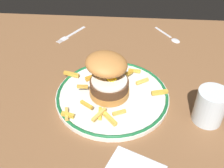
# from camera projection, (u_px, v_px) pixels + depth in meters

# --- Properties ---
(ground_plane) EXTENTS (1.34, 0.99, 0.04)m
(ground_plane) POSITION_uv_depth(u_px,v_px,m) (126.00, 107.00, 0.69)
(ground_plane) COLOR brown
(dinner_plate) EXTENTS (0.29, 0.29, 0.02)m
(dinner_plate) POSITION_uv_depth(u_px,v_px,m) (112.00, 95.00, 0.68)
(dinner_plate) COLOR white
(dinner_plate) RESTS_ON ground_plane
(burger) EXTENTS (0.13, 0.13, 0.11)m
(burger) POSITION_uv_depth(u_px,v_px,m) (108.00, 75.00, 0.65)
(burger) COLOR #BC7B38
(burger) RESTS_ON dinner_plate
(fries_pile) EXTENTS (0.29, 0.27, 0.02)m
(fries_pile) POSITION_uv_depth(u_px,v_px,m) (106.00, 90.00, 0.67)
(fries_pile) COLOR orange
(fries_pile) RESTS_ON dinner_plate
(water_glass) EXTENTS (0.07, 0.07, 0.09)m
(water_glass) POSITION_uv_depth(u_px,v_px,m) (209.00, 108.00, 0.60)
(water_glass) COLOR silver
(water_glass) RESTS_ON ground_plane
(fork) EXTENTS (0.09, 0.13, 0.00)m
(fork) POSITION_uv_depth(u_px,v_px,m) (71.00, 35.00, 0.94)
(fork) COLOR silver
(fork) RESTS_ON ground_plane
(spoon) EXTENTS (0.09, 0.12, 0.01)m
(spoon) POSITION_uv_depth(u_px,v_px,m) (173.00, 38.00, 0.92)
(spoon) COLOR silver
(spoon) RESTS_ON ground_plane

